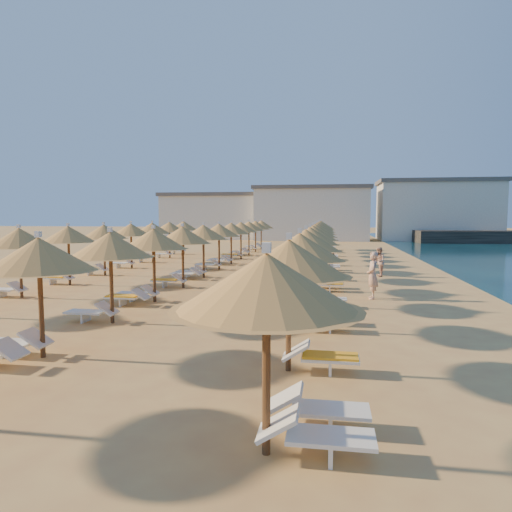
% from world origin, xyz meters
% --- Properties ---
extents(ground, '(220.00, 220.00, 0.00)m').
position_xyz_m(ground, '(0.00, 0.00, 0.00)').
color(ground, tan).
rests_on(ground, ground).
extents(hotel_blocks, '(45.79, 9.89, 8.10)m').
position_xyz_m(hotel_blocks, '(2.91, 45.35, 3.70)').
color(hotel_blocks, white).
rests_on(hotel_blocks, ground).
extents(parasol_row_east, '(2.71, 41.50, 3.00)m').
position_xyz_m(parasol_row_east, '(2.32, 6.67, 2.41)').
color(parasol_row_east, brown).
rests_on(parasol_row_east, ground).
extents(parasol_row_west, '(2.71, 41.50, 3.00)m').
position_xyz_m(parasol_row_west, '(-3.53, 6.67, 2.41)').
color(parasol_row_west, brown).
rests_on(parasol_row_west, ground).
extents(parasol_row_inland, '(2.71, 27.39, 3.00)m').
position_xyz_m(parasol_row_inland, '(-9.27, 6.67, 2.41)').
color(parasol_row_inland, brown).
rests_on(parasol_row_inland, ground).
extents(loungers, '(14.61, 39.39, 0.66)m').
position_xyz_m(loungers, '(-2.32, 6.45, 0.34)').
color(loungers, white).
rests_on(loungers, ground).
extents(beachgoer_c, '(1.17, 0.73, 1.86)m').
position_xyz_m(beachgoer_c, '(3.03, 7.97, 0.93)').
color(beachgoer_c, tan).
rests_on(beachgoer_c, ground).
extents(beachgoer_a, '(0.47, 0.71, 1.92)m').
position_xyz_m(beachgoer_a, '(4.91, -0.11, 0.96)').
color(beachgoer_a, tan).
rests_on(beachgoer_a, ground).
extents(beachgoer_b, '(0.62, 0.79, 1.62)m').
position_xyz_m(beachgoer_b, '(5.89, 6.90, 0.81)').
color(beachgoer_b, tan).
rests_on(beachgoer_b, ground).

